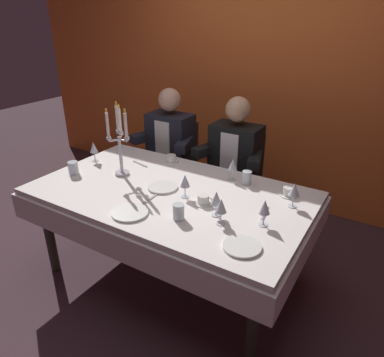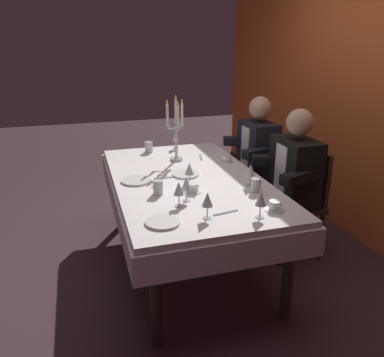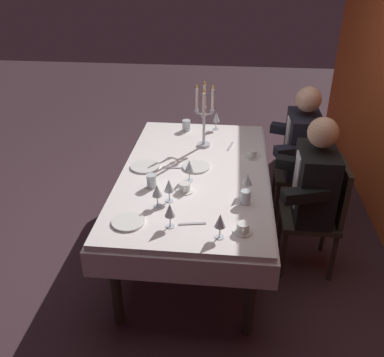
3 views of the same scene
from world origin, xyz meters
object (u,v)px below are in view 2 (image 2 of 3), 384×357
Objects in this scene: dinner_plate_0 at (186,174)px; coffee_cup_0 at (193,188)px; water_tumbler_0 at (158,187)px; dinner_plate_2 at (136,181)px; water_tumbler_2 at (256,185)px; seated_diner_1 at (296,171)px; seated_diner_0 at (258,149)px; wine_glass_0 at (175,137)px; coffee_cup_1 at (275,206)px; candelabra at (176,132)px; wine_glass_3 at (179,189)px; wine_glass_5 at (186,184)px; wine_glass_1 at (189,169)px; wine_glass_6 at (251,170)px; dinner_plate_1 at (163,222)px; coffee_cup_2 at (227,159)px; water_tumbler_1 at (149,147)px; dining_table at (187,192)px; wine_glass_4 at (207,200)px; wine_glass_2 at (261,200)px.

dinner_plate_0 is 0.36m from coffee_cup_0.
dinner_plate_2 is at bearing -159.85° from water_tumbler_0.
seated_diner_1 reaches higher than water_tumbler_2.
seated_diner_0 reaches higher than dinner_plate_0.
wine_glass_0 reaches higher than coffee_cup_1.
coffee_cup_0 is at bearing -5.60° from candelabra.
candelabra is at bearing 166.53° from wine_glass_3.
seated_diner_1 is (0.92, 0.77, -0.12)m from wine_glass_0.
wine_glass_3 is 0.10m from wine_glass_5.
wine_glass_1 is 0.44m from wine_glass_6.
coffee_cup_2 is (-0.99, 0.78, 0.02)m from dinner_plate_1.
seated_diner_1 is at bearing 39.71° from wine_glass_0.
wine_glass_0 is 1.29m from wine_glass_5.
wine_glass_1 is at bearing 160.14° from wine_glass_5.
coffee_cup_0 is at bearing 5.84° from water_tumbler_1.
dinner_plate_2 is at bearing -65.81° from seated_diner_0.
wine_glass_0 reaches higher than water_tumbler_0.
dining_table is at bearing -8.11° from wine_glass_0.
coffee_cup_2 is (0.55, 0.32, -0.09)m from wine_glass_0.
candelabra reaches higher than dining_table.
dinner_plate_1 is 0.51m from coffee_cup_0.
wine_glass_0 is at bearing 171.64° from wine_glass_1.
wine_glass_1 is at bearing -110.02° from wine_glass_6.
wine_glass_1 is 1.68× the size of water_tumbler_2.
wine_glass_4 is at bearing 87.13° from dinner_plate_1.
wine_glass_0 and wine_glass_4 have the same top height.
wine_glass_6 reaches higher than dinner_plate_1.
candelabra is 1.28m from wine_glass_2.
coffee_cup_0 is (-0.14, 0.09, -0.09)m from wine_glass_5.
wine_glass_5 and wine_glass_6 have the same top height.
dining_table is 0.86m from wine_glass_2.
wine_glass_0 reaches higher than dinner_plate_2.
dinner_plate_0 is 2.19× the size of water_tumbler_1.
coffee_cup_1 is at bearing 42.63° from coffee_cup_0.
wine_glass_3 is at bearing -81.29° from water_tumbler_2.
dinner_plate_1 is (1.17, -0.38, -0.24)m from candelabra.
wine_glass_2 and wine_glass_3 have the same top height.
wine_glass_1 is at bearing 174.45° from wine_glass_4.
dinner_plate_0 is at bearing 155.35° from dinner_plate_1.
wine_glass_0 is at bearing 163.18° from dinner_plate_1.
seated_diner_1 is (-0.63, 0.97, -0.12)m from wine_glass_4.
wine_glass_1 is at bearing -123.64° from water_tumbler_2.
water_tumbler_0 reaches higher than dinner_plate_0.
wine_glass_3 reaches higher than coffee_cup_1.
water_tumbler_0 is 0.74× the size of coffee_cup_0.
seated_diner_0 is at bearing 129.21° from wine_glass_1.
dining_table is 0.88m from wine_glass_0.
candelabra reaches higher than water_tumbler_2.
coffee_cup_2 is (-0.26, 0.82, 0.02)m from dinner_plate_2.
dining_table is 11.83× the size of wine_glass_3.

